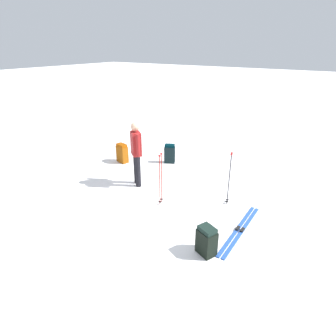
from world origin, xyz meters
name	(u,v)px	position (x,y,z in m)	size (l,w,h in m)	color
ground_plane	(168,193)	(0.00, 0.00, 0.00)	(80.00, 80.00, 0.00)	white
skier_standing	(136,151)	(0.03, -0.95, 0.95)	(0.39, 0.47, 1.70)	black
ski_pair_near	(240,230)	(0.48, 2.06, 0.01)	(1.97, 0.18, 0.05)	#2750A7
backpack_large_dark	(170,154)	(-1.71, -1.08, 0.29)	(0.33, 0.39, 0.60)	black
backpack_bright	(207,241)	(1.46, 1.79, 0.27)	(0.35, 0.40, 0.56)	black
backpack_small_spare	(122,153)	(-0.92, -2.35, 0.29)	(0.29, 0.41, 0.60)	#88430A
ski_poles_planted_near	(229,176)	(-0.39, 1.42, 0.71)	(0.15, 0.09, 1.27)	#24232B
ski_poles_planted_far	(161,176)	(0.47, 0.11, 0.69)	(0.20, 0.11, 1.24)	maroon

